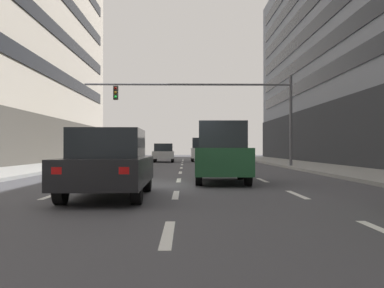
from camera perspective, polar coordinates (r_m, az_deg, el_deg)
name	(u,v)px	position (r m, az deg, el deg)	size (l,w,h in m)	color
ground_plane	(178,185)	(14.11, -1.90, -5.47)	(120.00, 120.00, 0.00)	#424247
lane_stripe_l1_s3	(53,195)	(11.63, -17.99, -6.48)	(0.16, 2.00, 0.01)	silver
lane_stripe_l1_s4	(95,180)	(16.46, -12.85, -4.74)	(0.16, 2.00, 0.01)	silver
lane_stripe_l1_s5	(116,173)	(21.37, -10.06, -3.77)	(0.16, 2.00, 0.01)	silver
lane_stripe_l1_s6	(130,168)	(26.31, -8.32, -3.16)	(0.16, 2.00, 0.01)	silver
lane_stripe_l1_s7	(139,165)	(31.27, -7.14, -2.75)	(0.16, 2.00, 0.01)	silver
lane_stripe_l1_s8	(145,162)	(36.24, -6.28, -2.44)	(0.16, 2.00, 0.01)	silver
lane_stripe_l1_s9	(150,161)	(41.22, -5.62, -2.21)	(0.16, 2.00, 0.01)	silver
lane_stripe_l1_s10	(154,159)	(46.20, -5.11, -2.03)	(0.16, 2.00, 0.01)	silver
lane_stripe_l2_s2	(168,234)	(6.18, -3.23, -11.82)	(0.16, 2.00, 0.01)	silver
lane_stripe_l2_s3	(176,195)	(11.13, -2.17, -6.78)	(0.16, 2.00, 0.01)	silver
lane_stripe_l2_s4	(179,180)	(16.11, -1.77, -4.84)	(0.16, 2.00, 0.01)	silver
lane_stripe_l2_s5	(180,173)	(21.09, -1.56, -3.82)	(0.16, 2.00, 0.01)	silver
lane_stripe_l2_s6	(181,168)	(26.09, -1.43, -3.19)	(0.16, 2.00, 0.01)	silver
lane_stripe_l2_s7	(182,165)	(31.08, -1.35, -2.76)	(0.16, 2.00, 0.01)	silver
lane_stripe_l2_s8	(182,162)	(36.08, -1.28, -2.45)	(0.16, 2.00, 0.01)	silver
lane_stripe_l2_s9	(183,161)	(41.08, -1.24, -2.22)	(0.16, 2.00, 0.01)	silver
lane_stripe_l2_s10	(183,159)	(46.08, -1.20, -2.04)	(0.16, 2.00, 0.01)	silver
lane_stripe_l3_s3	(297,195)	(11.50, 13.84, -6.56)	(0.16, 2.00, 0.01)	silver
lane_stripe_l3_s4	(262,180)	(16.36, 9.37, -4.77)	(0.16, 2.00, 0.01)	silver
lane_stripe_l3_s5	(244,172)	(21.29, 6.96, -3.79)	(0.16, 2.00, 0.01)	silver
lane_stripe_l3_s6	(233,168)	(26.25, 5.47, -3.17)	(0.16, 2.00, 0.01)	silver
lane_stripe_l3_s7	(225,165)	(31.22, 4.45, -2.75)	(0.16, 2.00, 0.01)	silver
lane_stripe_l3_s8	(220,162)	(36.20, 3.71, -2.45)	(0.16, 2.00, 0.01)	silver
lane_stripe_l3_s9	(216,161)	(41.18, 3.15, -2.21)	(0.16, 2.00, 0.01)	silver
lane_stripe_l3_s10	(212,159)	(46.17, 2.72, -2.03)	(0.16, 2.00, 0.01)	silver
taxi_driving_0	(116,150)	(32.09, -10.07, -0.83)	(1.81, 4.33, 2.27)	black
car_driving_1	(221,153)	(15.11, 3.94, -1.16)	(1.97, 4.41, 2.11)	black
car_driving_2	(109,164)	(10.68, -10.99, -2.62)	(1.91, 4.48, 1.67)	black
car_driving_3	(201,150)	(38.26, 1.23, -0.78)	(1.82, 4.35, 2.11)	black
car_driving_4	(164,153)	(36.99, -3.80, -1.20)	(1.84, 4.27, 1.59)	black
traffic_signal_0	(219,101)	(26.26, 3.63, 5.77)	(12.67, 0.35, 5.55)	#4C4C51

